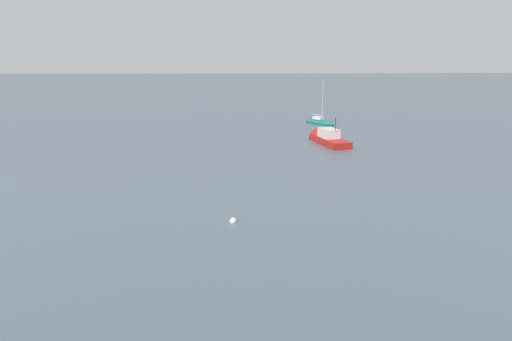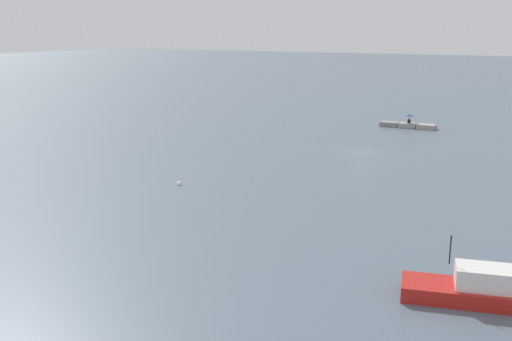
# 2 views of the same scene
# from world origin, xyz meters

# --- Properties ---
(ground_plane) EXTENTS (500.00, 500.00, 0.00)m
(ground_plane) POSITION_xyz_m (0.00, 0.00, 0.00)
(ground_plane) COLOR slate
(seawall_pier) EXTENTS (7.62, 1.94, 0.63)m
(seawall_pier) POSITION_xyz_m (0.00, -19.35, 0.31)
(seawall_pier) COLOR gray
(seawall_pier) RESTS_ON ground_plane
(person_seated_dark_left) EXTENTS (0.46, 0.65, 0.73)m
(person_seated_dark_left) POSITION_xyz_m (-0.13, -19.27, 0.88)
(person_seated_dark_left) COLOR #1E2333
(person_seated_dark_left) RESTS_ON seawall_pier
(umbrella_open_navy) EXTENTS (1.22, 1.22, 1.27)m
(umbrella_open_navy) POSITION_xyz_m (-0.12, -19.37, 1.74)
(umbrella_open_navy) COLOR black
(umbrella_open_navy) RESTS_ON seawall_pier
(motorboat_red_mid) EXTENTS (8.05, 4.08, 4.33)m
(motorboat_red_mid) POSITION_xyz_m (-17.94, 33.30, 0.46)
(motorboat_red_mid) COLOR red
(motorboat_red_mid) RESTS_ON ground_plane
(mooring_buoy_near) EXTENTS (0.49, 0.49, 0.49)m
(mooring_buoy_near) POSITION_xyz_m (9.81, 21.56, 0.09)
(mooring_buoy_near) COLOR white
(mooring_buoy_near) RESTS_ON ground_plane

